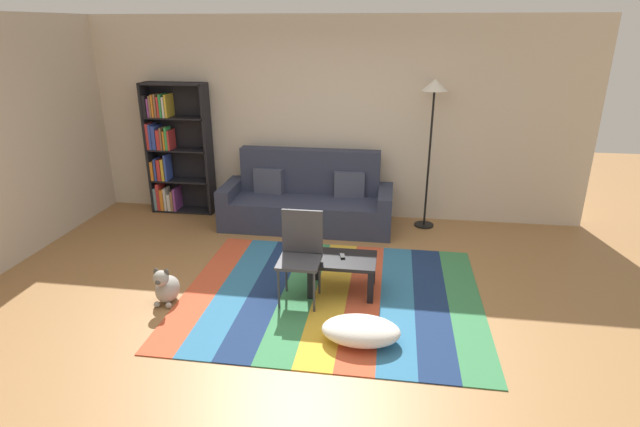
{
  "coord_description": "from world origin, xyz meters",
  "views": [
    {
      "loc": [
        0.83,
        -4.24,
        2.56
      ],
      "look_at": [
        0.09,
        0.77,
        0.65
      ],
      "focal_mm": 28.08,
      "sensor_mm": 36.0,
      "label": 1
    }
  ],
  "objects": [
    {
      "name": "back_wall",
      "position": [
        0.0,
        2.55,
        1.35
      ],
      "size": [
        6.8,
        0.1,
        2.7
      ],
      "primitive_type": "cube",
      "color": "beige",
      "rests_on": "ground_plane"
    },
    {
      "name": "rug",
      "position": [
        0.29,
        0.17,
        0.01
      ],
      "size": [
        2.97,
        2.43,
        0.01
      ],
      "color": "#C64C2D",
      "rests_on": "ground_plane"
    },
    {
      "name": "dog",
      "position": [
        -1.29,
        -0.19,
        0.16
      ],
      "size": [
        0.22,
        0.35,
        0.4
      ],
      "color": "#9E998E",
      "rests_on": "ground_plane"
    },
    {
      "name": "couch",
      "position": [
        -0.27,
        2.02,
        0.34
      ],
      "size": [
        2.26,
        0.8,
        1.0
      ],
      "color": "#2D3347",
      "rests_on": "ground_plane"
    },
    {
      "name": "ground_plane",
      "position": [
        0.0,
        0.0,
        0.0
      ],
      "size": [
        14.0,
        14.0,
        0.0
      ],
      "primitive_type": "plane",
      "color": "#9E7042"
    },
    {
      "name": "bookshelf",
      "position": [
        -2.26,
        2.31,
        0.89
      ],
      "size": [
        0.9,
        0.28,
        1.84
      ],
      "color": "black",
      "rests_on": "ground_plane"
    },
    {
      "name": "left_wall",
      "position": [
        -3.4,
        0.75,
        1.35
      ],
      "size": [
        0.1,
        5.5,
        2.7
      ],
      "primitive_type": "cube",
      "color": "beige",
      "rests_on": "ground_plane"
    },
    {
      "name": "standing_lamp",
      "position": [
        1.3,
        2.22,
        1.62
      ],
      "size": [
        0.32,
        0.32,
        1.94
      ],
      "color": "black",
      "rests_on": "ground_plane"
    },
    {
      "name": "pouf",
      "position": [
        0.64,
        -0.58,
        0.11
      ],
      "size": [
        0.68,
        0.43,
        0.21
      ],
      "primitive_type": "ellipsoid",
      "color": "white",
      "rests_on": "rug"
    },
    {
      "name": "folding_chair",
      "position": [
        0.0,
        0.09,
        0.53
      ],
      "size": [
        0.4,
        0.4,
        0.9
      ],
      "rotation": [
        0.0,
        0.0,
        -0.74
      ],
      "color": "#38383D",
      "rests_on": "ground_plane"
    },
    {
      "name": "tv_remote",
      "position": [
        0.38,
        0.32,
        0.38
      ],
      "size": [
        0.08,
        0.16,
        0.02
      ],
      "primitive_type": "cube",
      "rotation": [
        0.0,
        0.0,
        0.22
      ],
      "color": "black",
      "rests_on": "coffee_table"
    },
    {
      "name": "coffee_table",
      "position": [
        0.39,
        0.27,
        0.3
      ],
      "size": [
        0.67,
        0.47,
        0.36
      ],
      "color": "black",
      "rests_on": "rug"
    }
  ]
}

